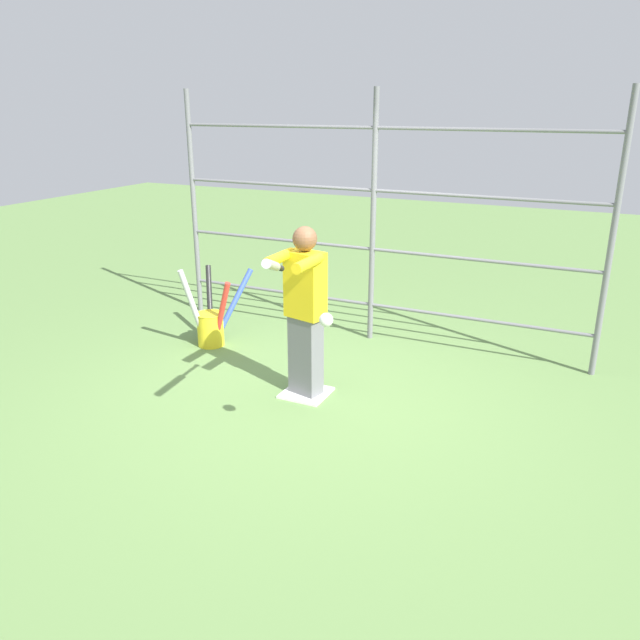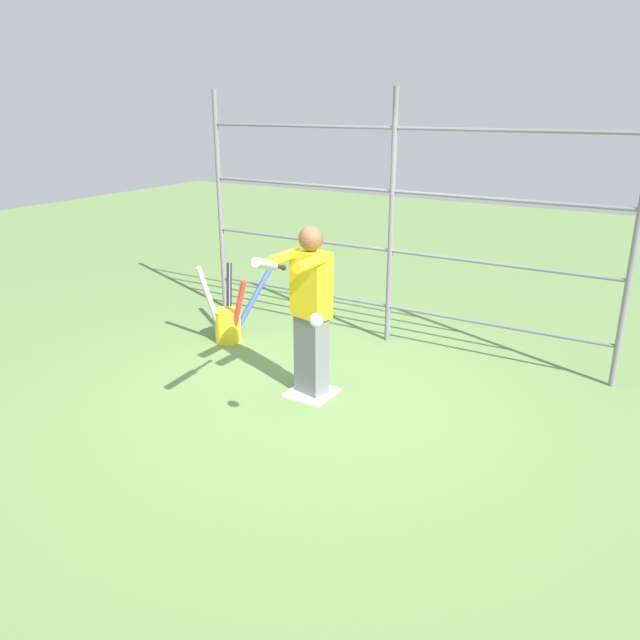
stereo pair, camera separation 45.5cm
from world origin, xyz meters
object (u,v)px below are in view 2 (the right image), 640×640
(baseball_bat_swinging, at_px, (268,265))
(batter, at_px, (310,307))
(bat_bucket, at_px, (229,319))
(softball_in_flight, at_px, (316,320))

(baseball_bat_swinging, bearing_deg, batter, -76.78)
(batter, bearing_deg, bat_bucket, -24.62)
(baseball_bat_swinging, xyz_separation_m, softball_in_flight, (-0.45, 0.08, -0.31))
(batter, xyz_separation_m, softball_in_flight, (-0.66, 0.98, 0.29))
(batter, distance_m, softball_in_flight, 1.22)
(baseball_bat_swinging, bearing_deg, softball_in_flight, 169.36)
(baseball_bat_swinging, bearing_deg, bat_bucket, -42.87)
(batter, distance_m, bat_bucket, 1.73)
(batter, height_order, baseball_bat_swinging, baseball_bat_swinging)
(batter, relative_size, baseball_bat_swinging, 1.81)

